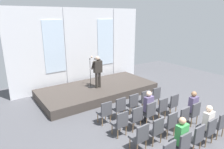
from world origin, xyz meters
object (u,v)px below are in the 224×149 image
(chair_r0_c2, at_px, (132,103))
(chair_r1_c0, at_px, (120,122))
(chair_r0_c4, at_px, (155,96))
(audience_r2_c4, at_px, (192,106))
(chair_r3_c3, at_px, (208,129))
(chair_r2_c4, at_px, (193,112))
(chair_r2_c1, at_px, (155,129))
(chair_r3_c2, at_px, (195,136))
(chair_r1_c1, at_px, (135,117))
(chair_r3_c1, at_px, (181,144))
(audience_r1_c2, at_px, (148,106))
(chair_r1_c2, at_px, (149,112))
(mic_stand, at_px, (91,81))
(chair_r3_c4, at_px, (219,123))
(speaker, at_px, (98,70))
(chair_r1_c4, at_px, (172,103))
(chair_r2_c2, at_px, (169,123))
(audience_r3_c1, at_px, (180,136))
(chair_r0_c0, at_px, (105,111))
(chair_r2_c0, at_px, (140,136))
(chair_r2_c3, at_px, (182,117))
(audience_r3_c3, at_px, (206,122))
(chair_r0_c3, at_px, (144,99))
(chair_r1_c3, at_px, (161,107))

(chair_r0_c2, height_order, chair_r1_c0, same)
(chair_r0_c2, height_order, chair_r0_c4, same)
(audience_r2_c4, bearing_deg, chair_r3_c3, -122.47)
(chair_r0_c2, bearing_deg, chair_r2_c4, -55.48)
(chair_r2_c1, xyz_separation_m, chair_r3_c2, (0.68, -0.98, 0.00))
(chair_r1_c1, bearing_deg, chair_r3_c1, -90.00)
(chair_r0_c4, xyz_separation_m, audience_r2_c4, (-0.00, -1.88, 0.22))
(audience_r1_c2, relative_size, audience_r2_c4, 1.00)
(chair_r3_c2, bearing_deg, chair_r1_c2, 90.00)
(mic_stand, height_order, chair_r3_c4, mic_stand)
(chair_r0_c4, height_order, chair_r3_c3, same)
(speaker, bearing_deg, chair_r3_c3, -82.34)
(chair_r1_c4, xyz_separation_m, chair_r3_c3, (-0.68, -1.96, 0.00))
(chair_r2_c1, xyz_separation_m, chair_r2_c2, (0.68, 0.00, 0.00))
(chair_r1_c1, relative_size, chair_r1_c2, 1.00)
(chair_r2_c2, height_order, audience_r2_c4, audience_r2_c4)
(audience_r2_c4, height_order, audience_r3_c1, audience_r3_c1)
(chair_r3_c2, bearing_deg, chair_r0_c0, 114.64)
(audience_r1_c2, relative_size, chair_r2_c0, 1.44)
(chair_r0_c0, bearing_deg, chair_r3_c3, -55.48)
(speaker, bearing_deg, audience_r2_c4, -72.51)
(chair_r2_c0, relative_size, chair_r3_c3, 1.00)
(chair_r0_c4, relative_size, audience_r1_c2, 0.69)
(chair_r0_c2, relative_size, audience_r1_c2, 0.69)
(chair_r0_c2, relative_size, chair_r2_c0, 1.00)
(chair_r2_c1, xyz_separation_m, audience_r3_c1, (0.00, -0.90, 0.22))
(chair_r2_c3, distance_m, chair_r3_c4, 1.19)
(audience_r2_c4, height_order, audience_r3_c3, audience_r2_c4)
(audience_r2_c4, xyz_separation_m, audience_r3_c3, (-0.68, -0.98, -0.00))
(audience_r2_c4, bearing_deg, speaker, 107.49)
(mic_stand, xyz_separation_m, chair_r0_c3, (1.05, -2.88, -0.23))
(chair_r3_c1, height_order, audience_r3_c1, audience_r3_c1)
(chair_r0_c4, relative_size, chair_r3_c2, 1.00)
(chair_r1_c0, height_order, chair_r1_c3, same)
(chair_r0_c2, bearing_deg, chair_r2_c0, -124.52)
(chair_r0_c2, xyz_separation_m, chair_r3_c4, (1.35, -2.94, 0.00))
(chair_r2_c0, height_order, chair_r2_c4, same)
(chair_r2_c2, bearing_deg, chair_r2_c3, 0.00)
(chair_r3_c1, relative_size, audience_r3_c1, 0.69)
(speaker, relative_size, chair_r2_c4, 1.78)
(chair_r2_c3, bearing_deg, chair_r1_c2, 124.52)
(chair_r2_c3, distance_m, chair_r2_c4, 0.68)
(chair_r1_c2, height_order, chair_r3_c3, same)
(audience_r3_c3, xyz_separation_m, chair_r3_c4, (0.68, -0.08, -0.22))
(chair_r2_c0, relative_size, audience_r2_c4, 0.69)
(chair_r0_c0, bearing_deg, chair_r1_c2, -36.01)
(chair_r1_c0, relative_size, chair_r1_c2, 1.00)
(audience_r3_c1, bearing_deg, chair_r1_c2, 70.28)
(speaker, distance_m, audience_r3_c3, 5.60)
(chair_r0_c4, xyz_separation_m, audience_r1_c2, (-1.35, -0.90, 0.21))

